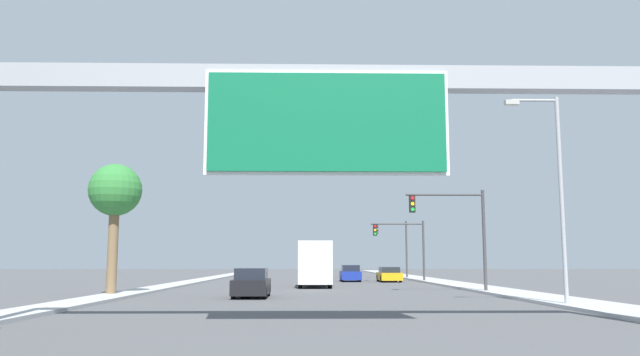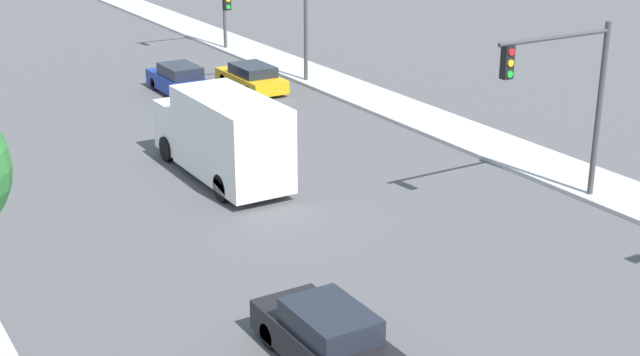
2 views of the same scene
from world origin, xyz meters
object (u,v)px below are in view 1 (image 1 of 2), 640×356
Objects in this scene: sign_gantry at (327,110)px; traffic_light_near_intersection at (459,222)px; car_near_center at (389,275)px; car_near_left at (252,284)px; traffic_light_mid_block at (405,240)px; traffic_light_far_intersection at (396,240)px; car_far_left at (350,274)px; palm_tree_background at (115,193)px; street_lamp_right at (555,182)px; truck_box_primary at (315,264)px.

sign_gantry is 3.24× the size of traffic_light_near_intersection.
traffic_light_near_intersection is at bearing -85.12° from car_near_center.
traffic_light_mid_block is (12.07, 24.57, 3.15)m from car_near_left.
car_far_left is at bearing -122.56° from traffic_light_far_intersection.
traffic_light_far_intersection is 0.85× the size of palm_tree_background.
sign_gantry is 3.25× the size of traffic_light_far_intersection.
traffic_light_far_intersection is (0.43, 30.00, -0.10)m from traffic_light_near_intersection.
traffic_light_near_intersection is at bearing 20.53° from car_near_left.
car_near_left is 0.70× the size of traffic_light_far_intersection.
car_far_left is 0.52× the size of street_lamp_right.
car_near_center is 32.09m from street_lamp_right.
palm_tree_background reaches higher than car_near_center.
traffic_light_near_intersection is 20.00m from traffic_light_mid_block.
traffic_light_far_intersection is (9.14, 21.47, 2.47)m from truck_box_primary.
car_far_left is 22.09m from traffic_light_near_intersection.
street_lamp_right is at bearing -21.56° from palm_tree_background.
palm_tree_background is at bearing -130.66° from traffic_light_mid_block.
street_lamp_right reaches higher than car_near_left.
traffic_light_near_intersection is 1.00× the size of traffic_light_far_intersection.
car_near_center is at bearing 95.57° from street_lamp_right.
traffic_light_far_intersection is 38.97m from palm_tree_background.
street_lamp_right reaches higher than traffic_light_near_intersection.
car_far_left is at bearing 74.52° from truck_box_primary.
sign_gantry is 16.88m from car_near_left.
palm_tree_background is at bearing -134.09° from truck_box_primary.
car_near_left is 0.59× the size of palm_tree_background.
palm_tree_background is at bearing 169.61° from car_near_left.
traffic_light_far_intersection is at bearing 66.95° from truck_box_primary.
car_near_left is (-3.50, 15.53, -5.61)m from sign_gantry.
street_lamp_right is (10.08, 8.51, -1.05)m from sign_gantry.
car_near_left is at bearing -104.95° from truck_box_primary.
traffic_light_near_intersection is at bearing -44.41° from truck_box_primary.
sign_gantry reaches higher than car_near_left.
truck_box_primary is at bearing 135.59° from traffic_light_near_intersection.
sign_gantry reaches higher than traffic_light_far_intersection.
car_far_left is (-3.50, 1.16, 0.07)m from car_near_center.
car_near_center is at bearing 80.10° from sign_gantry.
traffic_light_mid_block is (8.57, 11.47, 2.19)m from truck_box_primary.
car_far_left is 0.64× the size of palm_tree_background.
car_near_center is at bearing 94.88° from traffic_light_near_intersection.
traffic_light_far_intersection reaches higher than traffic_light_mid_block.
street_lamp_right reaches higher than car_far_left.
traffic_light_mid_block is 0.62× the size of street_lamp_right.
traffic_light_near_intersection is (12.21, 4.57, 3.53)m from car_near_left.
sign_gantry is 4.33× the size of car_far_left.
palm_tree_background is at bearing -171.08° from traffic_light_near_intersection.
truck_box_primary is at bearing -121.37° from car_near_center.
palm_tree_background is 0.81× the size of street_lamp_right.
street_lamp_right is at bearing -88.70° from traffic_light_far_intersection.
car_near_left is 13.51m from traffic_light_near_intersection.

